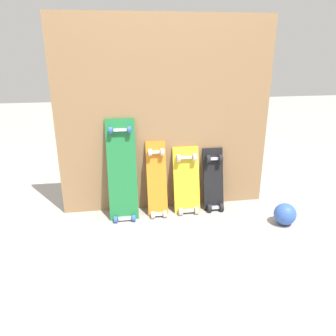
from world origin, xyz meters
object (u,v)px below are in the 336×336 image
at_px(skateboard_orange, 157,183).
at_px(skateboard_yellow, 187,184).
at_px(skateboard_green, 122,175).
at_px(rubber_ball, 285,214).
at_px(skateboard_black, 214,183).

height_order(skateboard_orange, skateboard_yellow, skateboard_orange).
height_order(skateboard_green, skateboard_orange, skateboard_green).
bearing_deg(rubber_ball, skateboard_green, 164.42).
bearing_deg(skateboard_orange, skateboard_black, 1.64).
relative_size(skateboard_yellow, rubber_ball, 3.51).
bearing_deg(skateboard_green, skateboard_yellow, 1.60).
bearing_deg(rubber_ball, skateboard_orange, 159.88).
bearing_deg(skateboard_green, skateboard_black, 1.56).
bearing_deg(skateboard_yellow, skateboard_green, -178.40).
distance_m(skateboard_green, skateboard_orange, 0.30).
distance_m(skateboard_yellow, skateboard_black, 0.24).
xyz_separation_m(skateboard_green, skateboard_yellow, (0.53, 0.01, -0.12)).
height_order(skateboard_green, skateboard_black, skateboard_green).
bearing_deg(skateboard_green, rubber_ball, -15.58).
xyz_separation_m(skateboard_yellow, skateboard_black, (0.24, 0.01, -0.01)).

